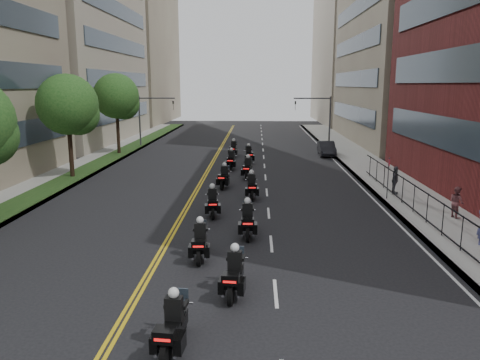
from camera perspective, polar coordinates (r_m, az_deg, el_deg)
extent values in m
cube|color=gray|center=(36.64, 17.02, 0.33)|extent=(4.00, 90.00, 0.15)
cube|color=gray|center=(38.26, -20.29, 0.58)|extent=(4.00, 90.00, 0.15)
cube|color=#143714|center=(37.94, -19.18, 0.72)|extent=(2.00, 90.00, 0.04)
cube|color=#333F4C|center=(29.26, 25.09, 3.80)|extent=(0.12, 25.80, 1.80)
cube|color=#333F4C|center=(29.06, 25.78, 11.63)|extent=(0.12, 25.80, 1.80)
cube|color=#7F6E5C|center=(61.29, 21.22, 18.45)|extent=(15.00, 28.00, 30.00)
cube|color=#333F4C|center=(58.94, 13.37, 7.99)|extent=(0.12, 24.08, 1.80)
cube|color=#333F4C|center=(58.84, 13.56, 11.87)|extent=(0.12, 24.08, 1.80)
cube|color=#333F4C|center=(59.02, 13.75, 15.76)|extent=(0.12, 24.08, 1.80)
cube|color=#333F4C|center=(59.46, 13.95, 19.60)|extent=(0.12, 24.08, 1.80)
cube|color=#A59585|center=(89.95, 14.77, 15.13)|extent=(15.00, 28.00, 26.00)
cube|color=#333F4C|center=(60.12, -13.98, 8.02)|extent=(0.12, 24.08, 1.80)
cube|color=#333F4C|center=(60.03, -14.17, 11.83)|extent=(0.12, 24.08, 1.80)
cube|color=#333F4C|center=(60.20, -14.36, 15.64)|extent=(0.12, 24.08, 1.80)
cube|color=#333F4C|center=(60.63, -14.56, 19.41)|extent=(0.12, 24.08, 1.80)
cube|color=#7F6E5C|center=(91.29, -14.01, 15.11)|extent=(16.00, 28.00, 26.00)
cube|color=black|center=(23.92, 22.78, -2.17)|extent=(0.05, 28.00, 0.05)
cube|color=black|center=(24.24, 22.54, -5.16)|extent=(0.05, 28.00, 0.05)
cylinder|color=#2F1E15|center=(36.67, -19.98, 4.08)|extent=(0.32, 0.32, 5.11)
sphere|color=#184919|center=(36.44, -20.30, 8.63)|extent=(4.40, 4.40, 4.40)
sphere|color=#184919|center=(36.62, -19.11, 7.58)|extent=(3.08, 3.08, 3.08)
cylinder|color=#2F1E15|center=(47.92, -14.67, 6.19)|extent=(0.32, 0.32, 5.39)
sphere|color=#184919|center=(47.75, -14.86, 9.87)|extent=(4.40, 4.40, 4.40)
sphere|color=#184919|center=(47.99, -13.98, 9.00)|extent=(3.08, 3.08, 3.08)
cylinder|color=#3F3F44|center=(52.49, 10.88, 6.91)|extent=(0.18, 0.18, 5.60)
cylinder|color=#3F3F44|center=(52.09, 8.78, 9.82)|extent=(4.00, 0.14, 0.14)
imported|color=black|center=(51.94, 6.76, 8.98)|extent=(0.16, 0.20, 1.00)
cylinder|color=#3F3F44|center=(53.49, -12.12, 6.95)|extent=(0.18, 0.18, 5.60)
cylinder|color=#3F3F44|center=(52.90, -10.11, 9.80)|extent=(4.00, 0.14, 0.14)
imported|color=black|center=(52.59, -8.14, 8.98)|extent=(0.16, 0.20, 1.00)
cylinder|color=black|center=(12.52, -9.08, -20.24)|extent=(0.21, 0.71, 0.70)
cylinder|color=black|center=(13.88, -7.08, -16.76)|extent=(0.21, 0.71, 0.70)
cube|color=black|center=(13.05, -8.06, -17.32)|extent=(0.56, 1.42, 0.41)
cube|color=silver|center=(13.21, -7.96, -18.11)|extent=(0.44, 0.60, 0.31)
cube|color=black|center=(12.25, -9.16, -18.12)|extent=(0.57, 0.48, 0.33)
cube|color=red|center=(12.08, -9.47, -18.70)|extent=(0.41, 0.07, 0.07)
cube|color=black|center=(12.86, -8.06, -15.21)|extent=(0.48, 0.33, 0.64)
sphere|color=silver|center=(12.68, -8.10, -13.46)|extent=(0.30, 0.30, 0.30)
cylinder|color=black|center=(15.32, -1.14, -13.79)|extent=(0.22, 0.72, 0.71)
cylinder|color=black|center=(16.83, -0.22, -11.36)|extent=(0.22, 0.72, 0.71)
cube|color=black|center=(15.95, -0.66, -11.56)|extent=(0.58, 1.45, 0.42)
cube|color=silver|center=(16.10, -0.63, -12.27)|extent=(0.45, 0.61, 0.31)
cube|color=black|center=(15.09, -1.15, -11.92)|extent=(0.59, 0.49, 0.33)
cube|color=red|center=(14.90, -1.29, -12.33)|extent=(0.42, 0.07, 0.07)
cube|color=black|center=(15.80, -0.64, -9.74)|extent=(0.49, 0.34, 0.65)
sphere|color=silver|center=(15.66, -0.64, -8.23)|extent=(0.30, 0.30, 0.30)
cylinder|color=black|center=(18.40, -5.04, -9.37)|extent=(0.18, 0.71, 0.70)
cylinder|color=black|center=(19.94, -4.68, -7.67)|extent=(0.18, 0.71, 0.70)
cube|color=black|center=(19.07, -4.87, -7.67)|extent=(0.50, 1.41, 0.41)
cube|color=silver|center=(19.20, -4.85, -8.29)|extent=(0.42, 0.59, 0.31)
cube|color=black|center=(18.21, -5.07, -7.79)|extent=(0.56, 0.46, 0.33)
cube|color=red|center=(18.01, -5.12, -8.08)|extent=(0.41, 0.05, 0.07)
cube|color=black|center=(18.96, -4.88, -6.15)|extent=(0.47, 0.31, 0.64)
sphere|color=silver|center=(18.84, -4.91, -4.88)|extent=(0.30, 0.30, 0.30)
cylinder|color=black|center=(20.98, 0.94, -6.60)|extent=(0.18, 0.74, 0.74)
cylinder|color=black|center=(22.63, 0.88, -5.23)|extent=(0.18, 0.74, 0.74)
cube|color=black|center=(21.71, 0.91, -5.12)|extent=(0.50, 1.48, 0.43)
cube|color=silver|center=(21.84, 0.91, -5.71)|extent=(0.43, 0.61, 0.32)
cube|color=black|center=(20.81, 0.95, -5.13)|extent=(0.58, 0.47, 0.35)
cube|color=red|center=(20.60, 0.96, -5.37)|extent=(0.43, 0.05, 0.08)
cube|color=black|center=(21.61, 0.92, -3.71)|extent=(0.49, 0.32, 0.67)
sphere|color=silver|center=(21.51, 0.92, -2.53)|extent=(0.31, 0.31, 0.31)
cylinder|color=black|center=(24.34, -3.33, -4.07)|extent=(0.23, 0.72, 0.71)
cylinder|color=black|center=(25.94, -3.41, -3.08)|extent=(0.23, 0.72, 0.71)
cube|color=black|center=(25.06, -3.38, -2.92)|extent=(0.59, 1.44, 0.42)
cube|color=silver|center=(25.17, -3.37, -3.41)|extent=(0.46, 0.61, 0.31)
cube|color=black|center=(24.20, -3.34, -2.84)|extent=(0.59, 0.50, 0.33)
cube|color=red|center=(23.99, -3.33, -3.02)|extent=(0.42, 0.08, 0.07)
cube|color=black|center=(24.99, -3.39, -1.73)|extent=(0.49, 0.34, 0.64)
sphere|color=silver|center=(24.90, -3.41, -0.75)|extent=(0.30, 0.30, 0.30)
cylinder|color=black|center=(28.12, 1.48, -1.89)|extent=(0.19, 0.72, 0.71)
cylinder|color=black|center=(29.75, 1.34, -1.14)|extent=(0.19, 0.72, 0.71)
cube|color=black|center=(28.87, 1.41, -0.94)|extent=(0.52, 1.43, 0.42)
cube|color=silver|center=(28.98, 1.41, -1.38)|extent=(0.43, 0.60, 0.31)
cube|color=black|center=(28.00, 1.49, -0.81)|extent=(0.57, 0.47, 0.33)
cube|color=red|center=(27.79, 1.51, -0.95)|extent=(0.42, 0.05, 0.07)
cube|color=black|center=(28.81, 1.41, 0.10)|extent=(0.48, 0.32, 0.65)
sphere|color=silver|center=(28.74, 1.42, 0.96)|extent=(0.30, 0.30, 0.30)
cylinder|color=black|center=(31.05, -2.21, -0.61)|extent=(0.23, 0.71, 0.70)
cylinder|color=black|center=(32.63, -1.62, -0.01)|extent=(0.23, 0.71, 0.70)
cube|color=black|center=(31.78, -1.91, 0.21)|extent=(0.61, 1.44, 0.41)
cube|color=silver|center=(31.88, -1.89, -0.19)|extent=(0.46, 0.61, 0.31)
cube|color=black|center=(30.94, -2.22, 0.36)|extent=(0.59, 0.50, 0.33)
cube|color=red|center=(30.73, -2.30, 0.24)|extent=(0.41, 0.08, 0.07)
cube|color=black|center=(31.73, -1.90, 1.14)|extent=(0.49, 0.35, 0.64)
sphere|color=silver|center=(31.66, -1.90, 1.91)|extent=(0.30, 0.30, 0.30)
cylinder|color=black|center=(34.23, 0.80, 0.57)|extent=(0.23, 0.74, 0.72)
cylinder|color=black|center=(35.89, 1.16, 1.09)|extent=(0.23, 0.74, 0.72)
cube|color=black|center=(35.00, 0.99, 1.31)|extent=(0.60, 1.48, 0.43)
cube|color=silver|center=(35.10, 1.00, 0.94)|extent=(0.47, 0.63, 0.32)
cube|color=black|center=(34.13, 0.81, 1.48)|extent=(0.60, 0.51, 0.34)
cube|color=red|center=(33.91, 0.76, 1.38)|extent=(0.43, 0.08, 0.07)
cube|color=black|center=(34.96, 1.00, 2.19)|extent=(0.50, 0.35, 0.66)
sphere|color=silver|center=(34.90, 1.01, 2.92)|extent=(0.31, 0.31, 0.31)
cylinder|color=black|center=(37.81, -1.19, 1.63)|extent=(0.18, 0.73, 0.73)
cylinder|color=black|center=(39.49, -0.93, 2.06)|extent=(0.18, 0.73, 0.73)
cube|color=black|center=(38.60, -1.06, 2.29)|extent=(0.52, 1.46, 0.43)
cube|color=silver|center=(38.69, -1.05, 1.94)|extent=(0.43, 0.61, 0.32)
cube|color=black|center=(37.72, -1.19, 2.46)|extent=(0.58, 0.47, 0.34)
cube|color=red|center=(37.51, -1.23, 2.37)|extent=(0.43, 0.05, 0.07)
cube|color=black|center=(38.57, -1.06, 3.08)|extent=(0.48, 0.32, 0.66)
sphere|color=silver|center=(38.52, -1.06, 3.74)|extent=(0.31, 0.31, 0.31)
cylinder|color=black|center=(41.05, 1.20, 2.41)|extent=(0.24, 0.72, 0.71)
cylinder|color=black|center=(42.68, 0.94, 2.77)|extent=(0.24, 0.72, 0.71)
cube|color=black|center=(41.82, 1.07, 2.99)|extent=(0.62, 1.45, 0.42)
cube|color=silver|center=(41.91, 1.06, 2.68)|extent=(0.47, 0.62, 0.31)
cube|color=black|center=(40.97, 1.21, 3.16)|extent=(0.59, 0.51, 0.33)
cube|color=red|center=(40.76, 1.24, 3.09)|extent=(0.42, 0.09, 0.07)
cube|color=black|center=(41.80, 1.06, 3.70)|extent=(0.49, 0.35, 0.64)
sphere|color=silver|center=(41.75, 1.06, 4.30)|extent=(0.30, 0.30, 0.30)
cylinder|color=black|center=(44.44, -0.94, 3.14)|extent=(0.22, 0.74, 0.73)
cylinder|color=black|center=(46.12, -0.62, 3.45)|extent=(0.22, 0.74, 0.73)
cube|color=black|center=(45.24, -0.78, 3.67)|extent=(0.59, 1.49, 0.43)
cube|color=silver|center=(45.32, -0.77, 3.37)|extent=(0.46, 0.63, 0.32)
cube|color=black|center=(44.36, -0.94, 3.85)|extent=(0.60, 0.50, 0.34)
cube|color=red|center=(44.14, -0.98, 3.78)|extent=(0.43, 0.07, 0.08)
cube|color=black|center=(45.22, -0.77, 4.36)|extent=(0.50, 0.34, 0.67)
sphere|color=silver|center=(45.17, -0.77, 4.93)|extent=(0.31, 0.31, 0.31)
imported|color=black|center=(46.90, 10.50, 3.80)|extent=(1.57, 4.26, 1.39)
imported|color=brown|center=(26.57, 24.90, -2.45)|extent=(0.80, 0.92, 1.62)
imported|color=#45464E|center=(30.81, 18.38, -0.02)|extent=(0.81, 1.11, 1.75)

